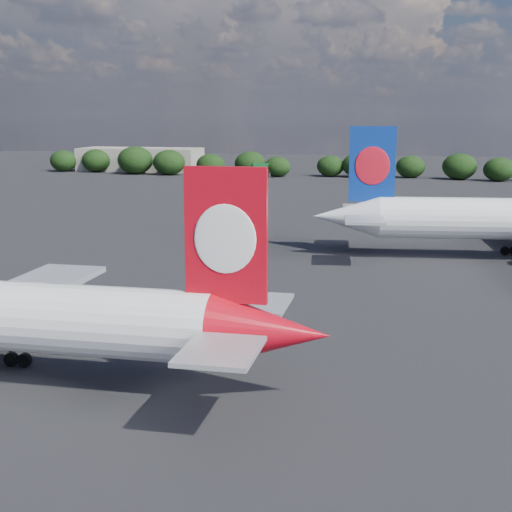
# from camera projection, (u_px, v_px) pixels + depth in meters

# --- Properties ---
(ground) EXTENTS (500.00, 500.00, 0.00)m
(ground) POSITION_uv_depth(u_px,v_px,m) (222.00, 243.00, 110.10)
(ground) COLOR black
(ground) RESTS_ON ground
(terminal_building) EXTENTS (42.00, 16.00, 8.00)m
(terminal_building) POSITION_uv_depth(u_px,v_px,m) (140.00, 159.00, 249.43)
(terminal_building) COLOR gray
(terminal_building) RESTS_ON ground
(highway_sign) EXTENTS (6.00, 0.30, 4.50)m
(highway_sign) POSITION_uv_depth(u_px,v_px,m) (262.00, 167.00, 224.39)
(highway_sign) COLOR #15692A
(highway_sign) RESTS_ON ground
(billboard_yellow) EXTENTS (5.00, 0.30, 5.50)m
(billboard_yellow) POSITION_uv_depth(u_px,v_px,m) (359.00, 165.00, 223.68)
(billboard_yellow) COLOR yellow
(billboard_yellow) RESTS_ON ground
(horizon_treeline) EXTENTS (206.79, 15.53, 9.20)m
(horizon_treeline) POSITION_uv_depth(u_px,v_px,m) (332.00, 165.00, 223.42)
(horizon_treeline) COLOR black
(horizon_treeline) RESTS_ON ground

